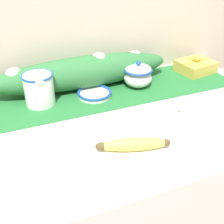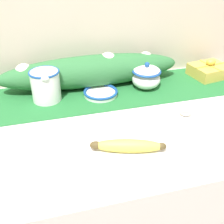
{
  "view_description": "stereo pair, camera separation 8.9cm",
  "coord_description": "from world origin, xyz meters",
  "views": [
    {
      "loc": [
        -0.28,
        -0.73,
        1.39
      ],
      "look_at": [
        0.01,
        -0.03,
        0.93
      ],
      "focal_mm": 45.0,
      "sensor_mm": 36.0,
      "label": 1
    },
    {
      "loc": [
        -0.19,
        -0.76,
        1.39
      ],
      "look_at": [
        0.01,
        -0.03,
        0.93
      ],
      "focal_mm": 45.0,
      "sensor_mm": 36.0,
      "label": 2
    }
  ],
  "objects": [
    {
      "name": "poinsettia_garland",
      "position": [
        -0.0,
        0.27,
        0.95
      ],
      "size": [
        0.73,
        0.14,
        0.13
      ],
      "color": "#2D6B38",
      "rests_on": "countertop"
    },
    {
      "name": "small_dish",
      "position": [
        0.02,
        0.17,
        0.89
      ],
      "size": [
        0.13,
        0.13,
        0.02
      ],
      "color": "white",
      "rests_on": "countertop"
    },
    {
      "name": "sugar_bowl",
      "position": [
        0.21,
        0.19,
        0.93
      ],
      "size": [
        0.12,
        0.12,
        0.11
      ],
      "color": "white",
      "rests_on": "countertop"
    },
    {
      "name": "countertop",
      "position": [
        0.0,
        0.0,
        0.44
      ],
      "size": [
        1.31,
        0.68,
        0.88
      ],
      "primitive_type": "cube",
      "color": "silver",
      "rests_on": "ground_plane"
    },
    {
      "name": "spoon",
      "position": [
        0.25,
        -0.03,
        0.88
      ],
      "size": [
        0.17,
        0.08,
        0.01
      ],
      "rotation": [
        0.0,
        0.0,
        -0.38
      ],
      "color": "#A89E89",
      "rests_on": "countertop"
    },
    {
      "name": "banana",
      "position": [
        0.01,
        -0.17,
        0.9
      ],
      "size": [
        0.21,
        0.09,
        0.04
      ],
      "rotation": [
        0.0,
        0.0,
        -0.29
      ],
      "color": "#DBCC4C",
      "rests_on": "countertop"
    },
    {
      "name": "gift_box",
      "position": [
        0.51,
        0.23,
        0.91
      ],
      "size": [
        0.17,
        0.15,
        0.08
      ],
      "rotation": [
        0.0,
        0.0,
        0.16
      ],
      "color": "gold",
      "rests_on": "countertop"
    },
    {
      "name": "cream_pitcher",
      "position": [
        -0.19,
        0.19,
        0.94
      ],
      "size": [
        0.11,
        0.13,
        0.12
      ],
      "color": "white",
      "rests_on": "countertop"
    },
    {
      "name": "table_runner",
      "position": [
        0.0,
        0.19,
        0.88
      ],
      "size": [
        1.21,
        0.28,
        0.0
      ],
      "primitive_type": "cube",
      "color": "#236B33",
      "rests_on": "countertop"
    }
  ]
}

